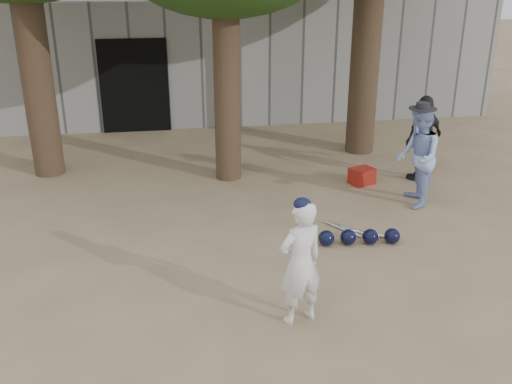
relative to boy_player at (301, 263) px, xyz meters
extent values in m
plane|color=#937C5E|center=(-0.83, 0.62, -0.73)|extent=(70.00, 70.00, 0.00)
imported|color=white|center=(0.00, 0.00, 0.00)|extent=(0.62, 0.50, 1.47)
imported|color=#95ACE6|center=(2.68, 2.97, 0.11)|extent=(0.81, 0.94, 1.68)
imported|color=black|center=(3.32, 4.13, 0.07)|extent=(1.01, 0.78, 1.60)
cube|color=maroon|center=(2.16, 4.06, -0.58)|extent=(0.50, 0.44, 0.30)
cube|color=gray|center=(-0.83, 8.62, 0.77)|extent=(16.00, 0.35, 3.00)
cube|color=black|center=(-2.03, 8.42, 0.37)|extent=(1.60, 0.08, 2.20)
cube|color=slate|center=(-0.83, 11.12, 0.77)|extent=(16.00, 5.00, 3.00)
sphere|color=black|center=(0.82, 1.75, -0.62)|extent=(0.23, 0.23, 0.23)
sphere|color=black|center=(1.14, 1.73, -0.62)|extent=(0.23, 0.23, 0.23)
sphere|color=black|center=(1.46, 1.69, -0.62)|extent=(0.23, 0.23, 0.23)
sphere|color=black|center=(1.78, 1.66, -0.62)|extent=(0.23, 0.23, 0.23)
cylinder|color=silver|center=(1.22, 2.18, -0.70)|extent=(0.43, 0.64, 0.06)
cylinder|color=silver|center=(1.40, 2.06, -0.70)|extent=(0.52, 0.57, 0.06)
cylinder|color=silver|center=(1.58, 1.94, -0.70)|extent=(0.64, 0.43, 0.06)
cylinder|color=brown|center=(-3.63, 5.62, 2.02)|extent=(0.56, 0.56, 5.50)
cylinder|color=brown|center=(-0.23, 4.82, 1.77)|extent=(0.48, 0.48, 5.00)
cylinder|color=brown|center=(2.77, 6.02, 2.17)|extent=(0.60, 0.60, 5.80)
camera|label=1|loc=(-1.38, -5.35, 3.03)|focal=40.00mm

